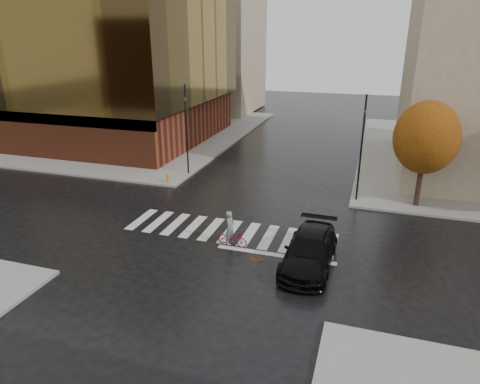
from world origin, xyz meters
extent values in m
plane|color=black|center=(0.00, 0.00, 0.00)|extent=(120.00, 120.00, 0.00)
cube|color=gray|center=(-21.00, 21.00, 0.07)|extent=(30.00, 30.00, 0.15)
cube|color=silver|center=(0.00, 0.50, 0.01)|extent=(12.00, 3.00, 0.01)
cube|color=maroon|center=(-22.00, 18.00, 2.15)|extent=(26.00, 18.00, 4.00)
cube|color=beige|center=(-22.00, 9.20, 3.65)|extent=(26.00, 0.40, 1.00)
cube|color=olive|center=(-22.00, 18.00, 10.15)|extent=(27.00, 19.00, 12.00)
cube|color=tan|center=(-16.00, 37.00, 10.15)|extent=(14.00, 12.00, 20.00)
cylinder|color=black|center=(10.00, 7.40, 1.55)|extent=(0.32, 0.32, 2.80)
ellipsoid|color=#AD5210|center=(10.00, 7.40, 4.47)|extent=(3.80, 3.80, 4.37)
imported|color=black|center=(4.73, -1.80, 0.78)|extent=(2.29, 5.42, 1.56)
imported|color=maroon|center=(0.64, -1.00, 0.44)|extent=(1.73, 0.80, 0.87)
imported|color=gray|center=(0.54, -1.00, 1.00)|extent=(0.51, 0.70, 1.78)
cylinder|color=black|center=(-6.30, 9.00, 3.49)|extent=(0.12, 0.12, 6.68)
imported|color=black|center=(-6.30, 9.00, 5.91)|extent=(0.18, 0.15, 0.84)
cylinder|color=black|center=(6.36, 7.23, 3.51)|extent=(0.12, 0.12, 6.73)
imported|color=black|center=(6.36, 7.23, 5.95)|extent=(0.18, 0.20, 0.84)
cylinder|color=orange|center=(-6.75, 6.50, 0.44)|extent=(0.23, 0.23, 0.58)
sphere|color=orange|center=(-6.75, 6.50, 0.73)|extent=(0.25, 0.25, 0.25)
cylinder|color=#3F3016|center=(2.22, -2.00, 0.01)|extent=(0.84, 0.84, 0.01)
camera|label=1|loc=(7.01, -19.66, 10.35)|focal=32.00mm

